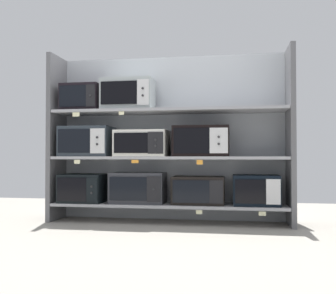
{
  "coord_description": "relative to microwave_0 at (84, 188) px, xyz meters",
  "views": [
    {
      "loc": [
        0.67,
        -4.14,
        0.7
      ],
      "look_at": [
        0.0,
        0.0,
        0.8
      ],
      "focal_mm": 42.27,
      "sensor_mm": 36.0,
      "label": 1
    }
  ],
  "objects": [
    {
      "name": "microwave_8",
      "position": [
        0.5,
        0.0,
        1.01
      ],
      "size": [
        0.55,
        0.34,
        0.34
      ],
      "color": "#99A1A1",
      "rests_on": "shelf_2"
    },
    {
      "name": "back_panel",
      "position": [
        0.93,
        0.24,
        0.55
      ],
      "size": [
        2.65,
        0.04,
        1.81
      ],
      "primitive_type": "cube",
      "color": "#9EA3A8",
      "rests_on": "ground"
    },
    {
      "name": "ground",
      "position": [
        0.93,
        -1.0,
        -0.36
      ],
      "size": [
        6.45,
        6.0,
        0.02
      ],
      "primitive_type": "cube",
      "color": "gray"
    },
    {
      "name": "shelf_2",
      "position": [
        0.93,
        0.0,
        0.83
      ],
      "size": [
        2.45,
        0.43,
        0.03
      ],
      "primitive_type": "cube",
      "color": "#99999E"
    },
    {
      "name": "shelf_1",
      "position": [
        0.93,
        0.0,
        0.33
      ],
      "size": [
        2.45,
        0.43,
        0.03
      ],
      "primitive_type": "cube",
      "color": "#99999E"
    },
    {
      "name": "microwave_3",
      "position": [
        1.85,
        0.0,
        0.0
      ],
      "size": [
        0.46,
        0.36,
        0.31
      ],
      "color": "black",
      "rests_on": "shelf_0"
    },
    {
      "name": "microwave_4",
      "position": [
        0.04,
        0.0,
        0.51
      ],
      "size": [
        0.54,
        0.41,
        0.32
      ],
      "color": "#293139",
      "rests_on": "shelf_1"
    },
    {
      "name": "price_tag_3",
      "position": [
        0.63,
        -0.21,
        0.29
      ],
      "size": [
        0.07,
        0.0,
        0.03
      ],
      "primitive_type": "cube",
      "color": "orange"
    },
    {
      "name": "microwave_6",
      "position": [
        1.29,
        0.0,
        0.5
      ],
      "size": [
        0.58,
        0.41,
        0.32
      ],
      "color": "black",
      "rests_on": "shelf_1"
    },
    {
      "name": "microwave_5",
      "position": [
        0.66,
        0.0,
        0.48
      ],
      "size": [
        0.55,
        0.43,
        0.28
      ],
      "color": "silver",
      "rests_on": "shelf_1"
    },
    {
      "name": "price_tag_5",
      "position": [
        -0.01,
        -0.21,
        0.79
      ],
      "size": [
        0.08,
        0.0,
        0.04
      ],
      "primitive_type": "cube",
      "color": "beige"
    },
    {
      "name": "price_tag_1",
      "position": [
        1.89,
        -0.21,
        -0.21
      ],
      "size": [
        0.07,
        0.0,
        0.04
      ],
      "primitive_type": "cube",
      "color": "beige"
    },
    {
      "name": "price_tag_6",
      "position": [
        0.48,
        -0.21,
        0.79
      ],
      "size": [
        0.06,
        0.0,
        0.04
      ],
      "primitive_type": "cube",
      "color": "beige"
    },
    {
      "name": "microwave_0",
      "position": [
        0.0,
        0.0,
        0.0
      ],
      "size": [
        0.47,
        0.43,
        0.3
      ],
      "color": "black",
      "rests_on": "shelf_0"
    },
    {
      "name": "shelf_0",
      "position": [
        0.93,
        0.0,
        -0.17
      ],
      "size": [
        2.45,
        0.43,
        0.03
      ],
      "primitive_type": "cube",
      "color": "#99999E",
      "rests_on": "ground"
    },
    {
      "name": "upright_left",
      "position": [
        -0.32,
        0.0,
        0.55
      ],
      "size": [
        0.05,
        0.43,
        1.81
      ],
      "primitive_type": "cube",
      "color": "#5B5B5E",
      "rests_on": "ground"
    },
    {
      "name": "microwave_2",
      "position": [
        1.26,
        0.0,
        -0.01
      ],
      "size": [
        0.54,
        0.34,
        0.29
      ],
      "color": "black",
      "rests_on": "shelf_0"
    },
    {
      "name": "price_tag_0",
      "position": [
        1.28,
        -0.21,
        -0.21
      ],
      "size": [
        0.06,
        0.0,
        0.04
      ],
      "primitive_type": "cube",
      "color": "beige"
    },
    {
      "name": "microwave_1",
      "position": [
        0.61,
        0.0,
        0.01
      ],
      "size": [
        0.57,
        0.36,
        0.33
      ],
      "color": "#2C2D33",
      "rests_on": "shelf_0"
    },
    {
      "name": "upright_right",
      "position": [
        2.19,
        0.0,
        0.55
      ],
      "size": [
        0.05,
        0.43,
        1.81
      ],
      "primitive_type": "cube",
      "color": "#5B5B5E",
      "rests_on": "ground"
    },
    {
      "name": "price_tag_4",
      "position": [
        1.29,
        -0.21,
        0.29
      ],
      "size": [
        0.06,
        0.0,
        0.05
      ],
      "primitive_type": "cube",
      "color": "orange"
    },
    {
      "name": "price_tag_2",
      "position": [
        0.01,
        -0.21,
        0.29
      ],
      "size": [
        0.06,
        0.0,
        0.04
      ],
      "primitive_type": "cube",
      "color": "beige"
    },
    {
      "name": "microwave_7",
      "position": [
        -0.02,
        0.0,
        0.99
      ],
      "size": [
        0.42,
        0.34,
        0.29
      ],
      "color": "black",
      "rests_on": "shelf_2"
    }
  ]
}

